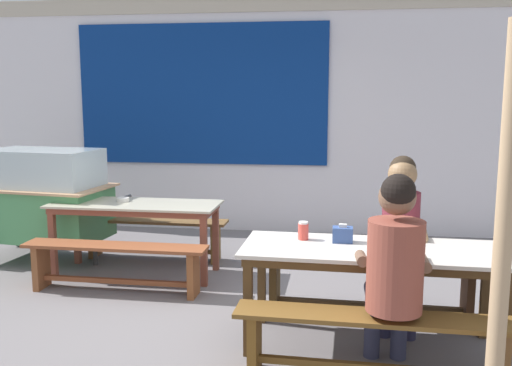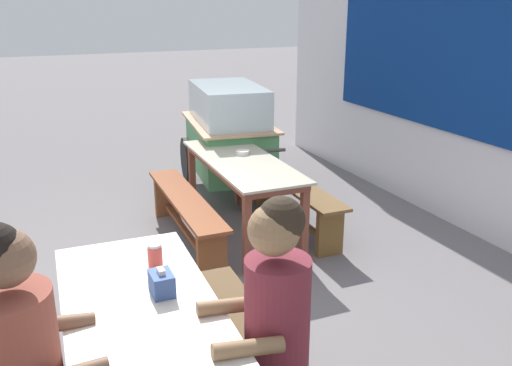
{
  "view_description": "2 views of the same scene",
  "coord_description": "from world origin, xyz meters",
  "px_view_note": "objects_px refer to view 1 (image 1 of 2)",
  "views": [
    {
      "loc": [
        0.96,
        -4.32,
        1.79
      ],
      "look_at": [
        0.28,
        0.67,
        1.0
      ],
      "focal_mm": 39.16,
      "sensor_mm": 36.0,
      "label": 1
    },
    {
      "loc": [
        3.39,
        -0.82,
        2.1
      ],
      "look_at": [
        0.38,
        0.49,
        0.99
      ],
      "focal_mm": 38.07,
      "sensor_mm": 36.0,
      "label": 2
    }
  ],
  "objects_px": {
    "bench_near_back": "(369,281)",
    "tissue_box": "(343,234)",
    "food_cart": "(43,197)",
    "wooden_support_post": "(504,230)",
    "bench_far_front": "(115,260)",
    "dining_table_near": "(372,258)",
    "soup_bowl": "(123,199)",
    "bench_near_front": "(373,337)",
    "person_right_near_table": "(400,230)",
    "bench_far_back": "(154,232)",
    "person_near_front": "(394,264)",
    "condiment_jar": "(303,231)",
    "dining_table_far": "(135,211)"
  },
  "relations": [
    {
      "from": "bench_near_front",
      "to": "food_cart",
      "type": "relative_size",
      "value": 0.97
    },
    {
      "from": "bench_near_front",
      "to": "tissue_box",
      "type": "distance_m",
      "value": 0.84
    },
    {
      "from": "bench_near_front",
      "to": "food_cart",
      "type": "xyz_separation_m",
      "value": [
        -3.37,
        2.22,
        0.4
      ]
    },
    {
      "from": "food_cart",
      "to": "wooden_support_post",
      "type": "relative_size",
      "value": 0.83
    },
    {
      "from": "bench_far_back",
      "to": "wooden_support_post",
      "type": "xyz_separation_m",
      "value": [
        2.84,
        -2.77,
        0.78
      ]
    },
    {
      "from": "bench_near_back",
      "to": "person_right_near_table",
      "type": "distance_m",
      "value": 0.51
    },
    {
      "from": "bench_far_front",
      "to": "food_cart",
      "type": "xyz_separation_m",
      "value": [
        -1.14,
        0.85,
        0.4
      ]
    },
    {
      "from": "food_cart",
      "to": "person_right_near_table",
      "type": "xyz_separation_m",
      "value": [
        3.63,
        -1.22,
        0.05
      ]
    },
    {
      "from": "bench_near_back",
      "to": "tissue_box",
      "type": "bearing_deg",
      "value": -118.95
    },
    {
      "from": "dining_table_far",
      "to": "soup_bowl",
      "type": "xyz_separation_m",
      "value": [
        -0.15,
        0.07,
        0.1
      ]
    },
    {
      "from": "bench_far_back",
      "to": "person_right_near_table",
      "type": "height_order",
      "value": "person_right_near_table"
    },
    {
      "from": "dining_table_far",
      "to": "bench_far_back",
      "type": "bearing_deg",
      "value": 89.0
    },
    {
      "from": "condiment_jar",
      "to": "person_right_near_table",
      "type": "bearing_deg",
      "value": 21.8
    },
    {
      "from": "dining_table_far",
      "to": "soup_bowl",
      "type": "height_order",
      "value": "soup_bowl"
    },
    {
      "from": "bench_near_back",
      "to": "food_cart",
      "type": "xyz_separation_m",
      "value": [
        -3.41,
        1.14,
        0.4
      ]
    },
    {
      "from": "person_right_near_table",
      "to": "person_near_front",
      "type": "bearing_deg",
      "value": -98.96
    },
    {
      "from": "bench_near_back",
      "to": "tissue_box",
      "type": "distance_m",
      "value": 0.67
    },
    {
      "from": "dining_table_near",
      "to": "person_right_near_table",
      "type": "bearing_deg",
      "value": 62.12
    },
    {
      "from": "dining_table_near",
      "to": "bench_far_front",
      "type": "height_order",
      "value": "dining_table_near"
    },
    {
      "from": "dining_table_near",
      "to": "soup_bowl",
      "type": "distance_m",
      "value": 2.79
    },
    {
      "from": "dining_table_near",
      "to": "tissue_box",
      "type": "relative_size",
      "value": 12.74
    },
    {
      "from": "condiment_jar",
      "to": "wooden_support_post",
      "type": "relative_size",
      "value": 0.06
    },
    {
      "from": "bench_far_front",
      "to": "condiment_jar",
      "type": "bearing_deg",
      "value": -20.97
    },
    {
      "from": "dining_table_far",
      "to": "wooden_support_post",
      "type": "bearing_deg",
      "value": -38.14
    },
    {
      "from": "dining_table_far",
      "to": "tissue_box",
      "type": "distance_m",
      "value": 2.38
    },
    {
      "from": "tissue_box",
      "to": "condiment_jar",
      "type": "height_order",
      "value": "same"
    },
    {
      "from": "bench_far_front",
      "to": "food_cart",
      "type": "distance_m",
      "value": 1.48
    },
    {
      "from": "dining_table_far",
      "to": "bench_far_front",
      "type": "distance_m",
      "value": 0.64
    },
    {
      "from": "bench_far_front",
      "to": "soup_bowl",
      "type": "distance_m",
      "value": 0.77
    },
    {
      "from": "person_near_front",
      "to": "tissue_box",
      "type": "relative_size",
      "value": 9.15
    },
    {
      "from": "bench_far_back",
      "to": "person_near_front",
      "type": "bearing_deg",
      "value": -45.74
    },
    {
      "from": "dining_table_near",
      "to": "person_near_front",
      "type": "height_order",
      "value": "person_near_front"
    },
    {
      "from": "bench_far_back",
      "to": "person_right_near_table",
      "type": "relative_size",
      "value": 1.23
    },
    {
      "from": "condiment_jar",
      "to": "tissue_box",
      "type": "bearing_deg",
      "value": -7.34
    },
    {
      "from": "wooden_support_post",
      "to": "bench_far_back",
      "type": "bearing_deg",
      "value": 135.66
    },
    {
      "from": "bench_near_back",
      "to": "wooden_support_post",
      "type": "relative_size",
      "value": 0.82
    },
    {
      "from": "bench_far_front",
      "to": "food_cart",
      "type": "relative_size",
      "value": 0.95
    },
    {
      "from": "bench_far_front",
      "to": "wooden_support_post",
      "type": "height_order",
      "value": "wooden_support_post"
    },
    {
      "from": "bench_far_back",
      "to": "tissue_box",
      "type": "height_order",
      "value": "tissue_box"
    },
    {
      "from": "soup_bowl",
      "to": "person_near_front",
      "type": "bearing_deg",
      "value": -37.69
    },
    {
      "from": "food_cart",
      "to": "condiment_jar",
      "type": "xyz_separation_m",
      "value": [
        2.89,
        -1.52,
        0.09
      ]
    },
    {
      "from": "bench_near_back",
      "to": "person_near_front",
      "type": "bearing_deg",
      "value": -85.74
    },
    {
      "from": "dining_table_far",
      "to": "dining_table_near",
      "type": "relative_size",
      "value": 0.91
    },
    {
      "from": "bench_near_front",
      "to": "soup_bowl",
      "type": "bearing_deg",
      "value": 140.14
    },
    {
      "from": "person_right_near_table",
      "to": "soup_bowl",
      "type": "height_order",
      "value": "person_right_near_table"
    },
    {
      "from": "bench_near_back",
      "to": "person_near_front",
      "type": "distance_m",
      "value": 1.11
    },
    {
      "from": "person_right_near_table",
      "to": "person_near_front",
      "type": "relative_size",
      "value": 1.0
    },
    {
      "from": "bench_near_back",
      "to": "bench_far_front",
      "type": "bearing_deg",
      "value": 172.57
    },
    {
      "from": "person_right_near_table",
      "to": "food_cart",
      "type": "bearing_deg",
      "value": 161.4
    },
    {
      "from": "dining_table_near",
      "to": "condiment_jar",
      "type": "distance_m",
      "value": 0.54
    }
  ]
}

